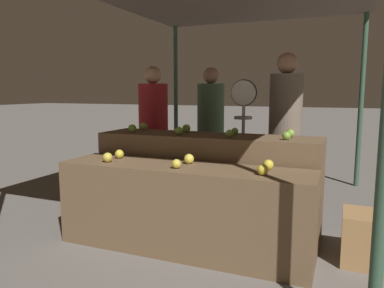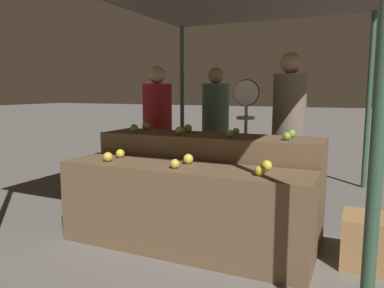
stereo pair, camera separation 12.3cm
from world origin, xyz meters
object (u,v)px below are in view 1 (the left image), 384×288
person_vendor_at_scale (285,120)px  person_customer_left (211,119)px  wooden_crate_side (369,239)px  person_customer_right (153,123)px  produce_scale (243,117)px

person_vendor_at_scale → person_customer_left: 1.31m
person_vendor_at_scale → wooden_crate_side: bearing=141.1°
person_customer_right → wooden_crate_side: bearing=-178.8°
produce_scale → person_vendor_at_scale: size_ratio=0.83×
person_customer_right → wooden_crate_side: size_ratio=4.11×
wooden_crate_side → produce_scale: bearing=146.7°
person_vendor_at_scale → person_customer_right: (-1.68, -0.10, -0.08)m
produce_scale → wooden_crate_side: (1.29, -0.85, -0.90)m
produce_scale → person_customer_left: (-0.73, 0.98, -0.12)m
person_customer_right → produce_scale: bearing=-166.7°
person_customer_left → wooden_crate_side: 2.84m
wooden_crate_side → person_customer_left: bearing=137.8°
wooden_crate_side → person_customer_right: bearing=156.8°
person_vendor_at_scale → person_customer_left: bearing=-14.1°
person_customer_right → wooden_crate_side: (2.55, -1.10, -0.77)m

